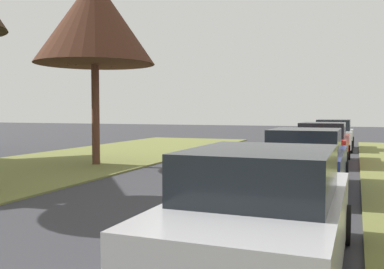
% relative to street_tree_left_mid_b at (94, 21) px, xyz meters
% --- Properties ---
extents(street_tree_left_mid_b, '(4.37, 4.37, 6.87)m').
position_rel_street_tree_left_mid_b_xyz_m(street_tree_left_mid_b, '(0.00, 0.00, 0.00)').
color(street_tree_left_mid_b, brown).
rests_on(street_tree_left_mid_b, grass_verge_left).
extents(parked_sedan_silver, '(1.97, 4.42, 1.57)m').
position_rel_street_tree_left_mid_b_xyz_m(parked_sedan_silver, '(7.97, -8.46, -4.58)').
color(parked_sedan_silver, '#BCBCC1').
rests_on(parked_sedan_silver, ground).
extents(parked_sedan_navy, '(1.97, 4.42, 1.57)m').
position_rel_street_tree_left_mid_b_xyz_m(parked_sedan_navy, '(7.84, -2.53, -4.58)').
color(parked_sedan_navy, navy).
rests_on(parked_sedan_navy, ground).
extents(parked_sedan_red, '(1.97, 4.42, 1.57)m').
position_rel_street_tree_left_mid_b_xyz_m(parked_sedan_red, '(7.80, 3.70, -4.58)').
color(parked_sedan_red, red).
rests_on(parked_sedan_red, ground).
extents(parked_sedan_white, '(1.97, 4.42, 1.57)m').
position_rel_street_tree_left_mid_b_xyz_m(parked_sedan_white, '(7.91, 10.07, -4.58)').
color(parked_sedan_white, white).
rests_on(parked_sedan_white, ground).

